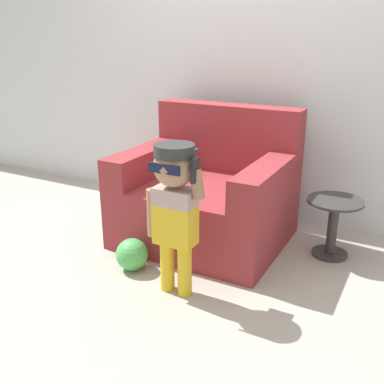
# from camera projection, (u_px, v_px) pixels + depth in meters

# --- Properties ---
(ground_plane) EXTENTS (10.00, 10.00, 0.00)m
(ground_plane) POSITION_uv_depth(u_px,v_px,m) (201.00, 247.00, 3.21)
(ground_plane) COLOR #ADA89E
(wall_back) EXTENTS (10.00, 0.05, 2.60)m
(wall_back) POSITION_uv_depth(u_px,v_px,m) (251.00, 53.00, 3.45)
(wall_back) COLOR silver
(wall_back) RESTS_ON ground_plane
(armchair) EXTENTS (1.13, 0.96, 0.95)m
(armchair) POSITION_uv_depth(u_px,v_px,m) (208.00, 195.00, 3.27)
(armchair) COLOR maroon
(armchair) RESTS_ON ground_plane
(person_child) EXTENTS (0.37, 0.27, 0.90)m
(person_child) POSITION_uv_depth(u_px,v_px,m) (175.00, 197.00, 2.47)
(person_child) COLOR gold
(person_child) RESTS_ON ground_plane
(side_table) EXTENTS (0.37, 0.37, 0.41)m
(side_table) POSITION_uv_depth(u_px,v_px,m) (333.00, 222.00, 3.02)
(side_table) COLOR #333333
(side_table) RESTS_ON ground_plane
(toy_ball) EXTENTS (0.21, 0.21, 0.21)m
(toy_ball) POSITION_uv_depth(u_px,v_px,m) (132.00, 254.00, 2.89)
(toy_ball) COLOR #4CB256
(toy_ball) RESTS_ON ground_plane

